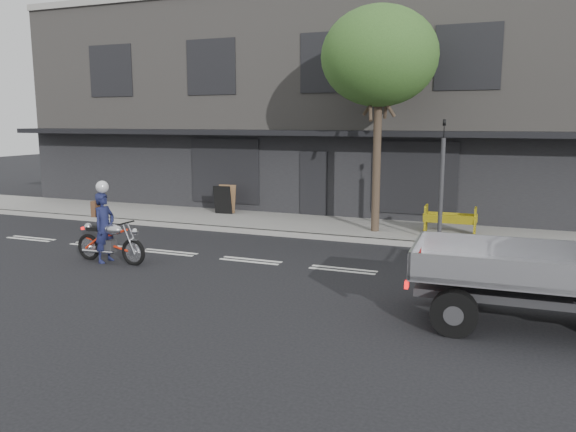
{
  "coord_description": "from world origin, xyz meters",
  "views": [
    {
      "loc": [
        5.88,
        -12.36,
        3.47
      ],
      "look_at": [
        0.81,
        0.5,
        1.11
      ],
      "focal_mm": 35.0,
      "sensor_mm": 36.0,
      "label": 1
    }
  ],
  "objects_px": {
    "rider": "(105,227)",
    "sandwich_board": "(223,200)",
    "construction_barrier": "(449,220)",
    "traffic_light_pole": "(441,188)",
    "motorcycle": "(110,241)",
    "street_tree": "(379,57)"
  },
  "relations": [
    {
      "from": "traffic_light_pole",
      "to": "construction_barrier",
      "type": "xyz_separation_m",
      "value": [
        0.15,
        1.1,
        -1.08
      ]
    },
    {
      "from": "street_tree",
      "to": "traffic_light_pole",
      "type": "distance_m",
      "value": 4.23
    },
    {
      "from": "motorcycle",
      "to": "sandwich_board",
      "type": "height_order",
      "value": "sandwich_board"
    },
    {
      "from": "rider",
      "to": "construction_barrier",
      "type": "height_order",
      "value": "rider"
    },
    {
      "from": "sandwich_board",
      "to": "rider",
      "type": "bearing_deg",
      "value": -92.88
    },
    {
      "from": "construction_barrier",
      "to": "sandwich_board",
      "type": "xyz_separation_m",
      "value": [
        -7.93,
        0.81,
        0.09
      ]
    },
    {
      "from": "rider",
      "to": "sandwich_board",
      "type": "xyz_separation_m",
      "value": [
        -0.28,
        6.66,
        -0.2
      ]
    },
    {
      "from": "motorcycle",
      "to": "traffic_light_pole",
      "type": "bearing_deg",
      "value": 35.12
    },
    {
      "from": "street_tree",
      "to": "motorcycle",
      "type": "xyz_separation_m",
      "value": [
        -5.35,
        -5.6,
        -4.73
      ]
    },
    {
      "from": "traffic_light_pole",
      "to": "sandwich_board",
      "type": "bearing_deg",
      "value": 166.2
    },
    {
      "from": "street_tree",
      "to": "traffic_light_pole",
      "type": "bearing_deg",
      "value": -23.03
    },
    {
      "from": "traffic_light_pole",
      "to": "rider",
      "type": "height_order",
      "value": "traffic_light_pole"
    },
    {
      "from": "street_tree",
      "to": "construction_barrier",
      "type": "height_order",
      "value": "street_tree"
    },
    {
      "from": "street_tree",
      "to": "rider",
      "type": "bearing_deg",
      "value": -134.48
    },
    {
      "from": "traffic_light_pole",
      "to": "motorcycle",
      "type": "xyz_separation_m",
      "value": [
        -7.35,
        -4.75,
        -1.1
      ]
    },
    {
      "from": "construction_barrier",
      "to": "sandwich_board",
      "type": "height_order",
      "value": "sandwich_board"
    },
    {
      "from": "sandwich_board",
      "to": "construction_barrier",
      "type": "bearing_deg",
      "value": -11.08
    },
    {
      "from": "traffic_light_pole",
      "to": "sandwich_board",
      "type": "height_order",
      "value": "traffic_light_pole"
    },
    {
      "from": "street_tree",
      "to": "sandwich_board",
      "type": "bearing_deg",
      "value": 169.6
    },
    {
      "from": "traffic_light_pole",
      "to": "motorcycle",
      "type": "bearing_deg",
      "value": -147.12
    },
    {
      "from": "sandwich_board",
      "to": "street_tree",
      "type": "bearing_deg",
      "value": -15.66
    },
    {
      "from": "rider",
      "to": "motorcycle",
      "type": "bearing_deg",
      "value": -87.77
    }
  ]
}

